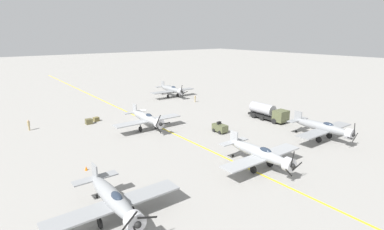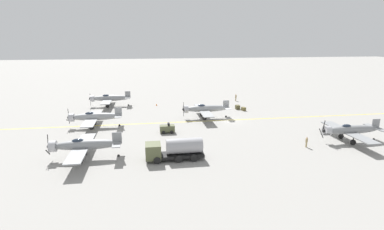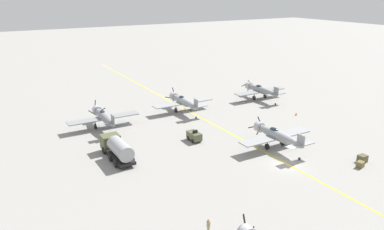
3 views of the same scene
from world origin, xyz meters
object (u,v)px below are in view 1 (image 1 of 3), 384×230
tow_tractor (220,128)px  traffic_cone (86,168)px  airplane_far_right (114,199)px  airplane_near_left (172,89)px  fuel_tanker (268,112)px  airplane_far_center (260,153)px  ground_crew_walking (29,125)px  supply_crate_by_tanker (89,121)px  airplane_mid_center (147,118)px  supply_crate_mid_lane (96,119)px  ground_crew_inspecting (195,98)px  airplane_far_left (323,127)px

tow_tractor → traffic_cone: bearing=2.6°
airplane_far_right → tow_tractor: bearing=-142.7°
airplane_near_left → fuel_tanker: airplane_near_left is taller
airplane_far_center → fuel_tanker: size_ratio=1.50×
airplane_far_center → tow_tractor: airplane_far_center is taller
airplane_near_left → ground_crew_walking: (34.58, 8.44, -1.01)m
airplane_far_center → supply_crate_by_tanker: 32.87m
fuel_tanker → airplane_far_center: bearing=36.9°
airplane_near_left → supply_crate_by_tanker: (25.22, 10.85, -1.53)m
airplane_near_left → ground_crew_walking: bearing=29.0°
airplane_mid_center → fuel_tanker: (-21.28, 8.51, -0.50)m
supply_crate_mid_lane → tow_tractor: bearing=127.1°
tow_tractor → traffic_cone: tow_tractor is taller
supply_crate_by_tanker → fuel_tanker: bearing=147.8°
airplane_near_left → airplane_far_right: (33.10, 41.22, 0.00)m
tow_tractor → supply_crate_mid_lane: bearing=-52.9°
tow_tractor → ground_crew_inspecting: (-10.62, -20.63, 0.10)m
airplane_near_left → ground_crew_inspecting: bearing=114.1°
tow_tractor → supply_crate_by_tanker: (15.86, -17.87, -0.31)m
airplane_far_left → fuel_tanker: (-2.14, -12.32, -0.50)m
ground_crew_inspecting → supply_crate_by_tanker: bearing=6.0°
airplane_mid_center → supply_crate_by_tanker: bearing=-41.8°
ground_crew_inspecting → airplane_near_left: bearing=-81.2°
airplane_mid_center → traffic_cone: airplane_mid_center is taller
airplane_far_right → ground_crew_walking: size_ratio=6.55×
supply_crate_mid_lane → traffic_cone: (8.35, 19.80, -0.12)m
airplane_far_left → supply_crate_by_tanker: bearing=-38.9°
airplane_far_right → airplane_far_center: bearing=-173.0°
airplane_far_center → airplane_mid_center: (3.39, -21.92, 0.00)m
airplane_far_center → airplane_mid_center: bearing=-98.5°
airplane_far_center → ground_crew_inspecting: airplane_far_center is taller
airplane_mid_center → tow_tractor: bearing=147.5°
airplane_far_right → ground_crew_walking: (1.49, -32.78, -1.01)m
tow_tractor → ground_crew_inspecting: 23.20m
supply_crate_by_tanker → supply_crate_mid_lane: supply_crate_by_tanker is taller
fuel_tanker → ground_crew_inspecting: 20.61m
airplane_near_left → ground_crew_walking: size_ratio=6.55×
airplane_far_left → fuel_tanker: size_ratio=1.50×
traffic_cone → airplane_far_center: bearing=144.1°
airplane_far_center → tow_tractor: 14.47m
airplane_far_left → airplane_far_right: bearing=10.6°
airplane_far_left → traffic_cone: bearing=-8.7°
ground_crew_inspecting → supply_crate_by_tanker: size_ratio=1.40×
ground_crew_inspecting → traffic_cone: 39.60m
tow_tractor → ground_crew_inspecting: tow_tractor is taller
airplane_far_center → airplane_far_left: 15.79m
ground_crew_walking → supply_crate_mid_lane: (-11.03, 1.48, -0.60)m
airplane_far_center → airplane_far_left: bearing=166.7°
airplane_near_left → airplane_far_left: 40.95m
airplane_mid_center → traffic_cone: bearing=46.7°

